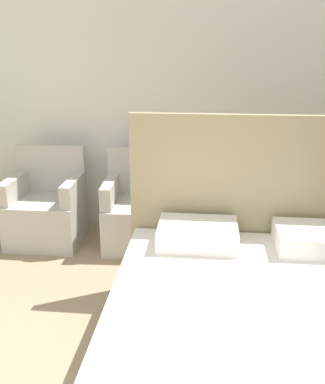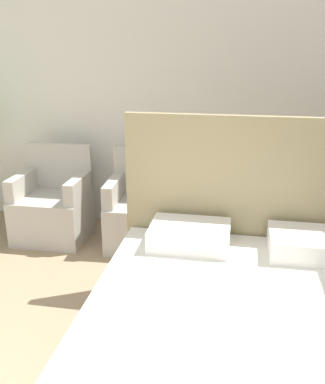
# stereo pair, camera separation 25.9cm
# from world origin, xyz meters

# --- Properties ---
(wall_back) EXTENTS (10.00, 0.06, 2.90)m
(wall_back) POSITION_xyz_m (0.00, 3.76, 1.45)
(wall_back) COLOR white
(wall_back) RESTS_ON ground_plane
(bed) EXTENTS (1.79, 2.21, 1.39)m
(bed) POSITION_xyz_m (1.21, 1.43, 0.31)
(bed) COLOR brown
(bed) RESTS_ON ground_plane
(armchair_near_window_left) EXTENTS (0.68, 0.59, 0.90)m
(armchair_near_window_left) POSITION_xyz_m (-0.65, 3.20, 0.29)
(armchair_near_window_left) COLOR #B7B2A8
(armchair_near_window_left) RESTS_ON ground_plane
(armchair_near_window_right) EXTENTS (0.70, 0.62, 0.90)m
(armchair_near_window_right) POSITION_xyz_m (0.27, 3.20, 0.29)
(armchair_near_window_right) COLOR #B7B2A8
(armchair_near_window_right) RESTS_ON ground_plane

